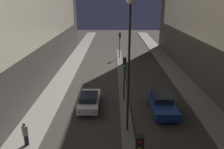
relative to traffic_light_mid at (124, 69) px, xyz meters
The scene contains 7 objects.
median_strip 4.36m from the traffic_light_mid, 90.00° to the left, with size 0.92×36.68×0.13m.
traffic_light_mid is the anchor object (origin of this frame).
traffic_light_far 15.62m from the traffic_light_mid, 90.00° to the left, with size 0.32×0.42×4.12m.
street_lamp 6.57m from the traffic_light_mid, 90.00° to the right, with size 0.62×0.62×9.54m.
car_left_lane 4.35m from the traffic_light_mid, 152.66° to the right, with size 1.75×4.19×1.39m.
car_right_lane 4.59m from the traffic_light_mid, 35.32° to the right, with size 1.89×4.75×1.49m.
pedestrian_on_left_sidewalk 10.11m from the traffic_light_mid, 133.26° to the right, with size 0.38×0.38×1.68m.
Camera 1 is at (-1.06, -3.06, 9.35)m, focal length 35.00 mm.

